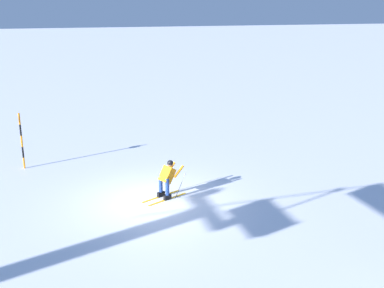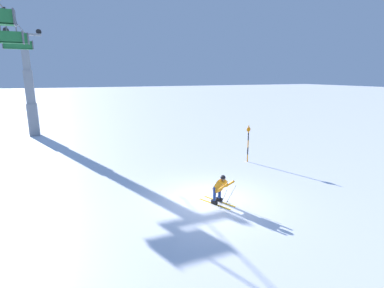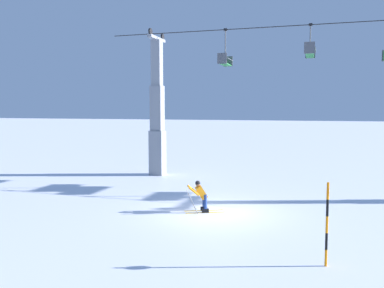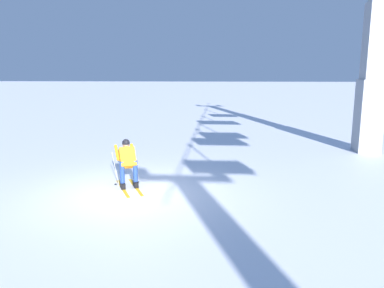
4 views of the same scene
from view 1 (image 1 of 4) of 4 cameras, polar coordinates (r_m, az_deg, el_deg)
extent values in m
plane|color=white|center=(16.34, -4.96, -6.92)|extent=(260.00, 260.00, 0.00)
cube|color=yellow|center=(16.66, -3.81, -6.39)|extent=(1.54, 0.79, 0.01)
cube|color=black|center=(16.62, -3.81, -6.12)|extent=(0.30, 0.22, 0.16)
cylinder|color=navy|center=(16.48, -3.84, -4.90)|extent=(0.13, 0.13, 0.60)
cube|color=yellow|center=(16.40, -3.01, -6.76)|extent=(1.54, 0.79, 0.01)
cube|color=black|center=(16.37, -3.02, -6.49)|extent=(0.30, 0.22, 0.16)
cylinder|color=navy|center=(16.22, -3.04, -5.25)|extent=(0.13, 0.13, 0.60)
cube|color=orange|center=(16.30, -3.06, -3.75)|extent=(0.64, 0.60, 0.61)
sphere|color=#997051|center=(16.27, -2.68, -2.46)|extent=(0.20, 0.20, 0.20)
sphere|color=black|center=(16.26, -2.68, -2.34)|extent=(0.22, 0.22, 0.22)
cylinder|color=orange|center=(16.64, -2.66, -2.98)|extent=(0.45, 0.27, 0.40)
cylinder|color=gray|center=(16.88, -2.68, -4.64)|extent=(0.39, 0.32, 1.02)
cylinder|color=black|center=(16.94, -3.22, -5.82)|extent=(0.07, 0.07, 0.01)
cylinder|color=orange|center=(16.31, -1.62, -3.38)|extent=(0.45, 0.27, 0.40)
cylinder|color=gray|center=(16.49, -1.45, -5.16)|extent=(0.48, 0.11, 1.02)
cylinder|color=black|center=(16.48, -1.79, -6.46)|extent=(0.07, 0.07, 0.01)
cylinder|color=orange|center=(20.54, -19.83, -2.18)|extent=(0.07, 0.07, 0.47)
cylinder|color=black|center=(20.40, -19.96, -0.93)|extent=(0.07, 0.07, 0.47)
cylinder|color=orange|center=(20.27, -20.09, 0.33)|extent=(0.07, 0.07, 0.47)
cylinder|color=black|center=(20.15, -20.22, 1.61)|extent=(0.07, 0.07, 0.47)
cylinder|color=orange|center=(20.04, -20.35, 2.91)|extent=(0.07, 0.07, 0.47)
cylinder|color=orange|center=(20.05, -20.39, 2.86)|extent=(0.02, 0.28, 0.28)
camera|label=2|loc=(16.82, 40.72, 8.97)|focal=27.85mm
camera|label=3|loc=(31.16, -19.35, 11.77)|focal=38.22mm
camera|label=4|loc=(14.13, -42.44, -1.62)|focal=34.74mm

